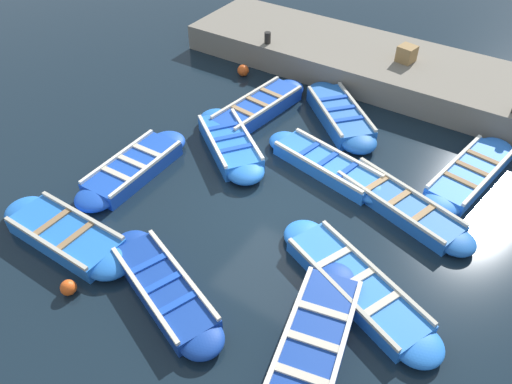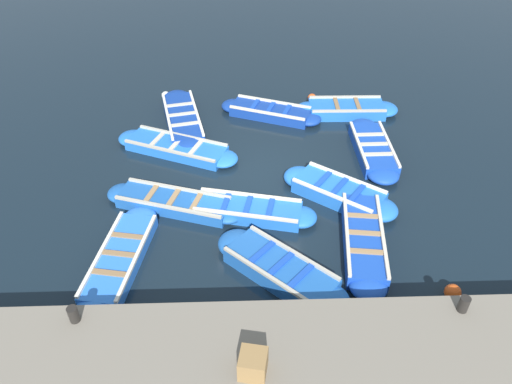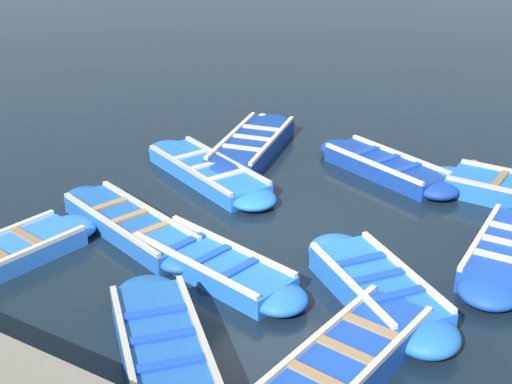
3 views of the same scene
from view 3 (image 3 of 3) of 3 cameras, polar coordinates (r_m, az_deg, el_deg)
ground_plane at (r=12.05m, az=2.23°, el=-3.60°), size 120.00×120.00×0.00m
boat_mid_row at (r=9.18m, az=-7.44°, el=-12.47°), size 3.07×3.23×0.47m
boat_outer_left at (r=12.26m, az=-10.06°, el=-2.63°), size 1.90×3.85×0.38m
boat_outer_right at (r=11.87m, az=19.53°, el=-4.65°), size 3.43×1.03×0.42m
boat_inner_gap at (r=10.43m, az=9.66°, el=-7.64°), size 2.71×3.20×0.46m
boat_end_of_row at (r=10.95m, az=-3.51°, el=-5.80°), size 1.55×3.65×0.39m
boat_near_quay at (r=14.57m, az=10.30°, el=1.97°), size 2.00×3.53×0.39m
boat_centre at (r=15.39m, az=-0.32°, el=3.72°), size 4.07×1.75×0.43m
boat_far_corner at (r=8.97m, az=7.14°, el=-13.51°), size 3.83×1.30×0.46m
boat_drifting at (r=14.17m, az=-3.89°, el=1.60°), size 2.35×3.98×0.37m
buoy_orange_near at (r=15.04m, az=16.98°, el=1.92°), size 0.30×0.30×0.30m
buoy_white_drifting at (r=17.13m, az=0.52°, el=5.82°), size 0.30×0.30×0.30m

